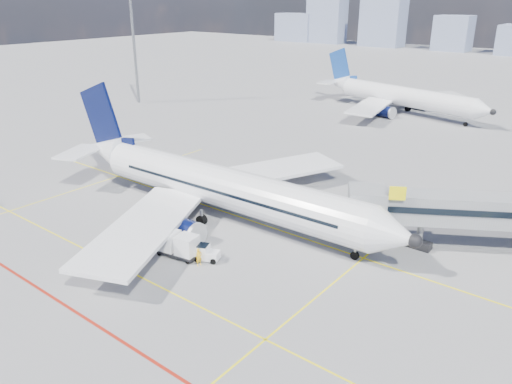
{
  "coord_description": "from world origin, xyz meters",
  "views": [
    {
      "loc": [
        30.29,
        -27.61,
        21.14
      ],
      "look_at": [
        3.3,
        6.55,
        4.0
      ],
      "focal_mm": 35.0,
      "sensor_mm": 36.0,
      "label": 1
    }
  ],
  "objects_px": {
    "second_aircraft": "(398,96)",
    "baggage_tug": "(206,253)",
    "belt_loader": "(175,202)",
    "main_aircraft": "(213,185)",
    "ramp_worker": "(199,257)",
    "cargo_dolly": "(178,244)"
  },
  "relations": [
    {
      "from": "second_aircraft",
      "to": "baggage_tug",
      "type": "height_order",
      "value": "second_aircraft"
    },
    {
      "from": "second_aircraft",
      "to": "belt_loader",
      "type": "distance_m",
      "value": 59.34
    },
    {
      "from": "main_aircraft",
      "to": "ramp_worker",
      "type": "xyz_separation_m",
      "value": [
        6.31,
        -8.68,
        -2.43
      ]
    },
    {
      "from": "main_aircraft",
      "to": "baggage_tug",
      "type": "distance_m",
      "value": 10.11
    },
    {
      "from": "main_aircraft",
      "to": "ramp_worker",
      "type": "bearing_deg",
      "value": -55.22
    },
    {
      "from": "second_aircraft",
      "to": "cargo_dolly",
      "type": "relative_size",
      "value": 9.13
    },
    {
      "from": "belt_loader",
      "to": "ramp_worker",
      "type": "distance_m",
      "value": 12.99
    },
    {
      "from": "cargo_dolly",
      "to": "baggage_tug",
      "type": "bearing_deg",
      "value": 12.23
    },
    {
      "from": "cargo_dolly",
      "to": "belt_loader",
      "type": "xyz_separation_m",
      "value": [
        -8.14,
        7.24,
        -0.49
      ]
    },
    {
      "from": "main_aircraft",
      "to": "cargo_dolly",
      "type": "relative_size",
      "value": 10.35
    },
    {
      "from": "baggage_tug",
      "to": "ramp_worker",
      "type": "distance_m",
      "value": 1.07
    },
    {
      "from": "belt_loader",
      "to": "baggage_tug",
      "type": "bearing_deg",
      "value": -37.94
    },
    {
      "from": "main_aircraft",
      "to": "ramp_worker",
      "type": "relative_size",
      "value": 27.04
    },
    {
      "from": "second_aircraft",
      "to": "baggage_tug",
      "type": "relative_size",
      "value": 16.2
    },
    {
      "from": "cargo_dolly",
      "to": "belt_loader",
      "type": "bearing_deg",
      "value": 128.52
    },
    {
      "from": "main_aircraft",
      "to": "baggage_tug",
      "type": "relative_size",
      "value": 18.37
    },
    {
      "from": "belt_loader",
      "to": "cargo_dolly",
      "type": "bearing_deg",
      "value": -48.93
    },
    {
      "from": "ramp_worker",
      "to": "cargo_dolly",
      "type": "bearing_deg",
      "value": 97.09
    },
    {
      "from": "baggage_tug",
      "to": "cargo_dolly",
      "type": "height_order",
      "value": "cargo_dolly"
    },
    {
      "from": "cargo_dolly",
      "to": "belt_loader",
      "type": "relative_size",
      "value": 0.63
    },
    {
      "from": "belt_loader",
      "to": "ramp_worker",
      "type": "xyz_separation_m",
      "value": [
        10.74,
        -7.31,
        0.11
      ]
    },
    {
      "from": "second_aircraft",
      "to": "ramp_worker",
      "type": "height_order",
      "value": "second_aircraft"
    }
  ]
}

